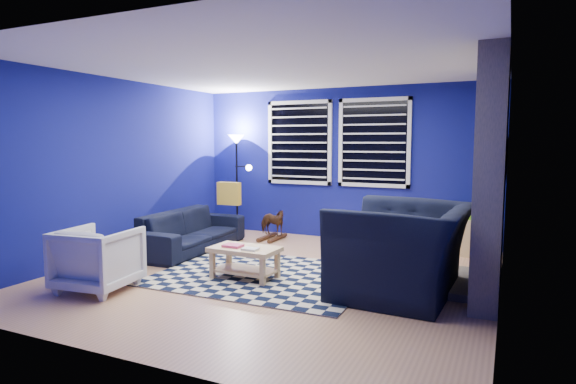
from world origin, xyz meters
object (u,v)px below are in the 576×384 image
object	(u,v)px
sofa	(190,231)
armchair_big	(402,250)
tv	(503,158)
rocking_horse	(272,222)
floor_lamp	(237,153)
coffee_table	(245,256)
cabinet	(461,235)
armchair_bent	(98,259)

from	to	relation	value
sofa	armchair_big	bearing A→B (deg)	-105.67
tv	sofa	size ratio (longest dim) A/B	0.50
rocking_horse	floor_lamp	distance (m)	1.45
tv	coffee_table	size ratio (longest dim) A/B	1.23
coffee_table	cabinet	size ratio (longest dim) A/B	1.23
tv	cabinet	distance (m)	1.25
coffee_table	cabinet	xyz separation A→B (m)	(2.19, 2.43, -0.01)
floor_lamp	sofa	bearing A→B (deg)	-86.63
armchair_big	tv	bearing A→B (deg)	159.12
tv	cabinet	size ratio (longest dim) A/B	1.52
armchair_big	rocking_horse	size ratio (longest dim) A/B	2.75
armchair_bent	floor_lamp	distance (m)	3.74
sofa	armchair_big	size ratio (longest dim) A/B	1.37
tv	sofa	distance (m)	4.53
sofa	floor_lamp	bearing A→B (deg)	0.70
armchair_bent	coffee_table	world-z (taller)	armchair_bent
cabinet	armchair_bent	bearing A→B (deg)	-129.98
armchair_big	coffee_table	xyz separation A→B (m)	(-1.80, -0.22, -0.20)
cabinet	floor_lamp	size ratio (longest dim) A/B	0.38
sofa	coffee_table	distance (m)	1.79
armchair_big	rocking_horse	distance (m)	3.22
armchair_bent	rocking_horse	bearing A→B (deg)	-105.86
rocking_horse	armchair_bent	bearing A→B (deg)	-178.04
rocking_horse	cabinet	distance (m)	2.94
rocking_horse	armchair_big	bearing A→B (deg)	-117.01
armchair_big	armchair_bent	bearing A→B (deg)	-64.95
rocking_horse	floor_lamp	xyz separation A→B (m)	(-0.85, 0.34, 1.13)
tv	floor_lamp	world-z (taller)	floor_lamp
armchair_bent	rocking_horse	xyz separation A→B (m)	(0.50, 3.22, -0.05)
tv	rocking_horse	size ratio (longest dim) A/B	1.86
armchair_big	coffee_table	bearing A→B (deg)	-80.30
coffee_table	armchair_big	bearing A→B (deg)	7.00
coffee_table	floor_lamp	distance (m)	3.20
tv	coffee_table	xyz separation A→B (m)	(-2.70, -2.28, -1.12)
coffee_table	rocking_horse	bearing A→B (deg)	108.69
tv	rocking_horse	xyz separation A→B (m)	(-3.44, -0.09, -1.10)
rocking_horse	tv	bearing A→B (deg)	-77.65
sofa	coffee_table	world-z (taller)	sofa
armchair_big	cabinet	distance (m)	2.25
tv	cabinet	xyz separation A→B (m)	(-0.51, 0.15, -1.13)
sofa	rocking_horse	size ratio (longest dim) A/B	3.76
floor_lamp	armchair_bent	bearing A→B (deg)	-84.39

